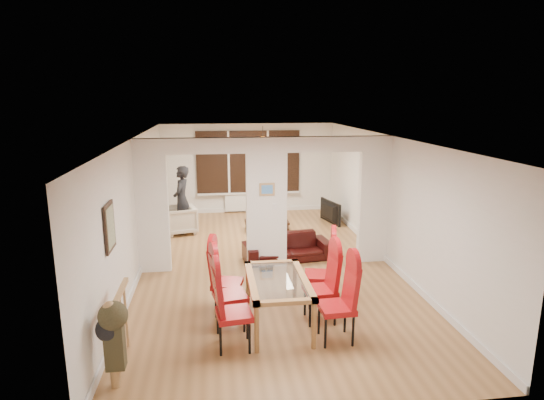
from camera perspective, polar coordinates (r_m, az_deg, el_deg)
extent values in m
cube|color=olive|center=(9.35, -0.68, -8.18)|extent=(5.00, 9.00, 0.01)
cube|color=white|center=(8.96, -0.70, -0.40)|extent=(5.00, 0.18, 2.60)
cube|color=black|center=(13.27, -2.99, 4.81)|extent=(3.00, 0.08, 1.80)
cube|color=white|center=(13.46, -2.92, -0.28)|extent=(1.40, 0.08, 0.50)
sphere|color=orange|center=(12.10, -1.16, 7.14)|extent=(0.36, 0.36, 0.36)
cube|color=gray|center=(6.66, -19.72, -3.20)|extent=(0.04, 0.52, 0.67)
cube|color=#4C8CD8|center=(8.80, -0.63, 1.35)|extent=(0.30, 0.03, 0.25)
imported|color=black|center=(9.60, 1.92, -5.93)|extent=(1.89, 0.95, 0.53)
imported|color=#BEB4A1|center=(11.60, -11.45, -2.45)|extent=(0.90, 0.91, 0.69)
imported|color=black|center=(11.52, -11.26, 0.03)|extent=(0.69, 0.53, 1.69)
imported|color=black|center=(12.39, 6.89, -1.50)|extent=(1.05, 0.39, 0.60)
cylinder|color=#143F19|center=(11.61, -0.04, -1.92)|extent=(0.07, 0.07, 0.28)
imported|color=black|center=(11.53, -0.18, -2.61)|extent=(0.21, 0.21, 0.05)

